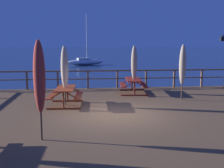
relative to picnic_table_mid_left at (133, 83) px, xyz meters
The scene contains 10 objects.
ground_plane 4.70m from the picnic_table_mid_left, 109.49° to the right, with size 600.00×600.00×0.00m, color navy.
wooden_deck 4.64m from the picnic_table_mid_left, 109.49° to the right, with size 16.10×12.34×0.60m, color brown.
railing_waterside_far 2.31m from the picnic_table_mid_left, 131.33° to the left, with size 15.90×0.10×1.09m.
picnic_table_mid_left is the anchor object (origin of this frame).
picnic_table_front_right 4.33m from the picnic_table_mid_left, 142.78° to the right, with size 1.50×1.95×0.78m.
patio_umbrella_tall_front 1.06m from the picnic_table_mid_left, 57.99° to the left, with size 0.32×0.32×2.54m.
patio_umbrella_tall_back_left 4.48m from the picnic_table_mid_left, 142.60° to the right, with size 0.32×0.32×2.55m.
patio_umbrella_short_front 7.98m from the picnic_table_mid_left, 119.16° to the right, with size 0.32×0.32×2.73m.
patio_umbrella_tall_mid_left 3.03m from the picnic_table_mid_left, 46.92° to the right, with size 0.32×0.32×2.61m.
sailboat_distant 28.21m from the picnic_table_mid_left, 94.70° to the left, with size 6.23×3.43×7.72m.
Camera 1 is at (-1.18, -9.88, 3.20)m, focal length 43.36 mm.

